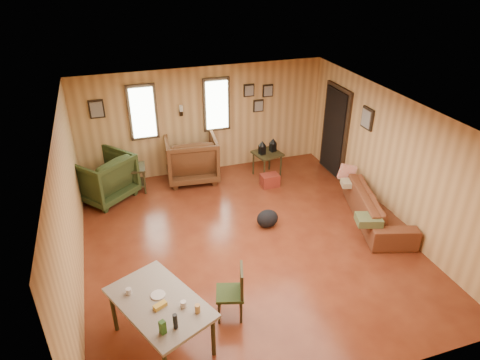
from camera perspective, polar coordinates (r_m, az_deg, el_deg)
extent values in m
cube|color=brown|center=(7.64, 0.94, -8.37)|extent=(5.50, 6.00, 0.02)
cube|color=#997C5B|center=(6.48, 1.12, 8.98)|extent=(5.50, 6.00, 0.02)
cube|color=tan|center=(9.61, -4.90, 7.90)|extent=(5.50, 0.02, 2.40)
cube|color=tan|center=(4.81, 13.38, -17.22)|extent=(5.50, 0.02, 2.40)
cube|color=tan|center=(6.72, -21.88, -3.95)|extent=(0.02, 6.00, 2.40)
cube|color=tan|center=(8.21, 19.57, 2.52)|extent=(0.02, 6.00, 2.40)
cube|color=black|center=(9.27, -12.84, 8.79)|extent=(0.60, 0.05, 1.20)
cube|color=#E0F2D1|center=(9.23, -12.81, 8.71)|extent=(0.48, 0.04, 1.06)
cube|color=black|center=(9.53, -3.15, 10.00)|extent=(0.60, 0.05, 1.20)
cube|color=#E0F2D1|center=(9.49, -3.08, 9.93)|extent=(0.48, 0.04, 1.06)
cube|color=black|center=(9.38, -7.87, 8.82)|extent=(0.07, 0.05, 0.12)
cylinder|color=silver|center=(9.28, -7.85, 9.46)|extent=(0.07, 0.07, 0.14)
cube|color=black|center=(9.73, 12.55, 6.30)|extent=(0.06, 1.00, 2.05)
cube|color=black|center=(9.71, 12.35, 6.28)|extent=(0.04, 0.82, 1.90)
cube|color=black|center=(9.66, 1.20, 11.86)|extent=(0.24, 0.04, 0.28)
cube|color=#9E998C|center=(9.63, 1.26, 11.82)|extent=(0.19, 0.02, 0.22)
cube|color=black|center=(9.83, 3.73, 11.80)|extent=(0.24, 0.04, 0.28)
cube|color=#9E998C|center=(9.80, 3.79, 11.75)|extent=(0.19, 0.02, 0.22)
cube|color=black|center=(9.85, 2.46, 9.86)|extent=(0.24, 0.04, 0.28)
cube|color=#9E998C|center=(9.82, 2.52, 9.81)|extent=(0.19, 0.02, 0.22)
cube|color=black|center=(9.19, -18.58, 8.96)|extent=(0.30, 0.04, 0.38)
cube|color=#9E998C|center=(9.16, -18.57, 8.90)|extent=(0.24, 0.02, 0.31)
cube|color=black|center=(8.63, 16.62, 7.87)|extent=(0.04, 0.34, 0.42)
cube|color=#9E998C|center=(8.61, 16.46, 7.86)|extent=(0.02, 0.27, 0.34)
imported|color=brown|center=(8.41, 18.10, -2.79)|extent=(1.16, 2.15, 0.81)
imported|color=#4F2E17|center=(9.46, -6.52, 3.26)|extent=(1.19, 1.13, 1.13)
imported|color=#2C3B1B|center=(9.08, -17.84, 0.62)|extent=(1.41, 1.40, 1.06)
cube|color=#312C15|center=(9.19, -14.24, 1.57)|extent=(0.58, 0.54, 0.04)
cube|color=#312C15|center=(9.36, -13.97, -0.41)|extent=(0.53, 0.48, 0.03)
cylinder|color=#312C15|center=(9.16, -15.42, -0.66)|extent=(0.04, 0.04, 0.53)
cylinder|color=#312C15|center=(9.14, -12.62, -0.35)|extent=(0.04, 0.04, 0.53)
cylinder|color=#312C15|center=(9.50, -15.40, 0.47)|extent=(0.04, 0.04, 0.53)
cylinder|color=#312C15|center=(9.48, -12.70, 0.76)|extent=(0.04, 0.04, 0.53)
cube|color=#4F3F34|center=(9.16, -15.03, 1.95)|extent=(0.10, 0.03, 0.13)
cube|color=#4F3F34|center=(9.15, -13.68, 2.07)|extent=(0.09, 0.03, 0.12)
cube|color=#312C15|center=(9.53, 3.67, 3.55)|extent=(0.66, 0.66, 0.04)
cylinder|color=#312C15|center=(9.38, 3.26, 1.22)|extent=(0.05, 0.05, 0.55)
cylinder|color=#312C15|center=(9.61, 5.46, 1.85)|extent=(0.05, 0.05, 0.55)
cylinder|color=#312C15|center=(9.70, 1.80, 2.26)|extent=(0.05, 0.05, 0.55)
cylinder|color=#312C15|center=(9.93, 3.96, 2.84)|extent=(0.05, 0.05, 0.55)
cube|color=black|center=(9.41, 2.97, 4.03)|extent=(0.15, 0.15, 0.20)
cone|color=black|center=(9.34, 2.99, 4.90)|extent=(0.20, 0.20, 0.11)
cube|color=black|center=(9.56, 4.41, 4.40)|extent=(0.15, 0.15, 0.20)
cone|color=black|center=(9.49, 4.44, 5.25)|extent=(0.20, 0.20, 0.11)
cube|color=maroon|center=(9.30, 4.00, -0.04)|extent=(0.39, 0.28, 0.27)
ellipsoid|color=black|center=(7.95, 3.68, -5.15)|extent=(0.47, 0.40, 0.35)
cube|color=#4D552F|center=(7.66, 16.79, -5.10)|extent=(0.50, 0.45, 0.14)
cube|color=red|center=(8.92, 14.08, 0.99)|extent=(0.39, 0.20, 0.37)
cube|color=tan|center=(8.75, 14.52, -0.42)|extent=(0.42, 0.37, 0.11)
cube|color=gray|center=(5.63, -10.70, -15.78)|extent=(1.35, 1.62, 0.05)
cylinder|color=#312C15|center=(5.67, -3.59, -19.99)|extent=(0.07, 0.07, 0.67)
cylinder|color=#312C15|center=(6.17, -16.49, -16.45)|extent=(0.07, 0.07, 0.67)
cylinder|color=#312C15|center=(6.39, -10.78, -13.72)|extent=(0.07, 0.07, 0.67)
cylinder|color=#BBB3B1|center=(5.48, -7.56, -16.09)|extent=(0.10, 0.10, 0.08)
cylinder|color=#BBB3B1|center=(5.77, -14.61, -14.17)|extent=(0.10, 0.10, 0.08)
cube|color=#28551E|center=(5.20, -10.28, -18.75)|extent=(0.09, 0.09, 0.18)
cylinder|color=black|center=(5.21, -8.63, -18.13)|extent=(0.07, 0.07, 0.21)
cylinder|color=#B38447|center=(5.39, -5.68, -16.69)|extent=(0.09, 0.09, 0.11)
cylinder|color=#BBB3B1|center=(5.69, -10.86, -14.83)|extent=(0.25, 0.25, 0.02)
cube|color=gold|center=(5.52, -10.61, -16.14)|extent=(0.18, 0.14, 0.06)
cube|color=#2C3B1B|center=(6.08, -1.36, -14.86)|extent=(0.47, 0.47, 0.04)
cube|color=#312C15|center=(5.93, 0.22, -13.26)|extent=(0.14, 0.35, 0.41)
cylinder|color=#312C15|center=(6.12, -2.81, -17.26)|extent=(0.04, 0.04, 0.39)
cylinder|color=#312C15|center=(6.12, 0.17, -17.21)|extent=(0.04, 0.04, 0.39)
cylinder|color=#312C15|center=(6.34, -2.78, -15.28)|extent=(0.04, 0.04, 0.39)
cylinder|color=#312C15|center=(6.34, 0.08, -15.24)|extent=(0.04, 0.04, 0.39)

